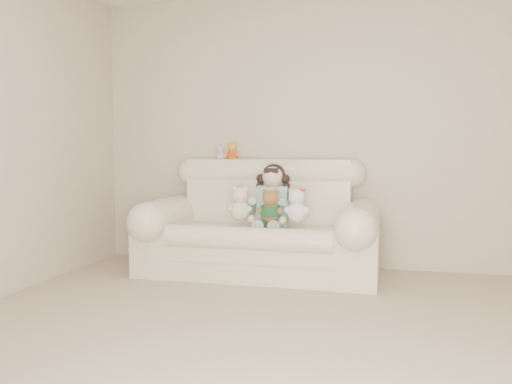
% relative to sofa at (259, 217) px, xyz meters
% --- Properties ---
extents(floor, '(5.00, 5.00, 0.00)m').
position_rel_sofa_xyz_m(floor, '(0.54, -2.00, -0.52)').
color(floor, tan).
rests_on(floor, ground).
extents(wall_back, '(4.50, 0.00, 4.50)m').
position_rel_sofa_xyz_m(wall_back, '(0.54, 0.50, 0.78)').
color(wall_back, '#B9AF93').
rests_on(wall_back, ground).
extents(sofa, '(2.10, 0.95, 1.03)m').
position_rel_sofa_xyz_m(sofa, '(0.00, 0.00, 0.00)').
color(sofa, '#FFF3CD').
rests_on(sofa, floor).
extents(seated_child, '(0.37, 0.44, 0.58)m').
position_rel_sofa_xyz_m(seated_child, '(0.11, 0.08, 0.20)').
color(seated_child, '#296954').
rests_on(seated_child, sofa).
extents(brown_teddy, '(0.26, 0.23, 0.33)m').
position_rel_sofa_xyz_m(brown_teddy, '(0.14, -0.17, 0.15)').
color(brown_teddy, brown).
rests_on(brown_teddy, sofa).
extents(white_cat, '(0.22, 0.17, 0.35)m').
position_rel_sofa_xyz_m(white_cat, '(0.36, -0.10, 0.16)').
color(white_cat, white).
rests_on(white_cat, sofa).
extents(cream_teddy, '(0.26, 0.23, 0.35)m').
position_rel_sofa_xyz_m(cream_teddy, '(-0.14, -0.12, 0.16)').
color(cream_teddy, beige).
rests_on(cream_teddy, sofa).
extents(yellow_mini_bear, '(0.14, 0.12, 0.21)m').
position_rel_sofa_xyz_m(yellow_mini_bear, '(-0.35, 0.36, 0.60)').
color(yellow_mini_bear, gold).
rests_on(yellow_mini_bear, sofa).
extents(grey_mini_plush, '(0.13, 0.12, 0.18)m').
position_rel_sofa_xyz_m(grey_mini_plush, '(-0.47, 0.35, 0.58)').
color(grey_mini_plush, '#ABAAB1').
rests_on(grey_mini_plush, sofa).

